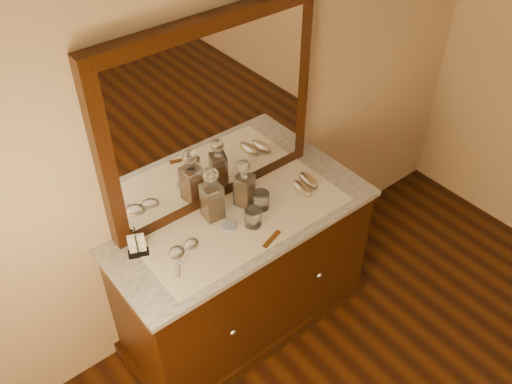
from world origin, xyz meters
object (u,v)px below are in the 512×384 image
(mirror_frame, at_px, (211,116))
(brush_far, at_px, (308,180))
(dresser_cabinet, at_px, (245,275))
(comb, at_px, (272,239))
(hand_mirror_outer, at_px, (177,256))
(decanter_right, at_px, (244,187))
(hand_mirror_inner, at_px, (190,246))
(pin_dish, at_px, (229,226))
(brush_near, at_px, (302,189))
(decanter_left, at_px, (212,199))
(napkin_rack, at_px, (137,245))

(mirror_frame, height_order, brush_far, mirror_frame)
(dresser_cabinet, distance_m, comb, 0.49)
(brush_far, distance_m, hand_mirror_outer, 0.86)
(decanter_right, relative_size, hand_mirror_outer, 1.45)
(decanter_right, bearing_deg, hand_mirror_inner, -167.44)
(comb, relative_size, decanter_right, 0.48)
(hand_mirror_outer, bearing_deg, hand_mirror_inner, 7.33)
(mirror_frame, xyz_separation_m, decanter_right, (0.08, -0.15, -0.39))
(pin_dish, xyz_separation_m, hand_mirror_inner, (-0.23, 0.00, 0.00))
(mirror_frame, height_order, hand_mirror_inner, mirror_frame)
(mirror_frame, bearing_deg, brush_near, -36.06)
(pin_dish, height_order, decanter_left, decanter_left)
(decanter_left, distance_m, hand_mirror_inner, 0.27)
(napkin_rack, height_order, brush_near, napkin_rack)
(napkin_rack, distance_m, hand_mirror_inner, 0.25)
(napkin_rack, height_order, decanter_right, decanter_right)
(pin_dish, distance_m, brush_near, 0.48)
(decanter_left, relative_size, brush_near, 2.18)
(comb, xyz_separation_m, hand_mirror_outer, (-0.43, 0.20, 0.00))
(napkin_rack, distance_m, decanter_right, 0.62)
(pin_dish, xyz_separation_m, brush_far, (0.55, 0.01, 0.01))
(napkin_rack, bearing_deg, hand_mirror_inner, -30.58)
(comb, relative_size, napkin_rack, 0.90)
(hand_mirror_inner, bearing_deg, decanter_right, 12.56)
(hand_mirror_outer, xyz_separation_m, hand_mirror_inner, (0.08, 0.01, -0.00))
(decanter_right, bearing_deg, mirror_frame, 116.05)
(decanter_right, distance_m, brush_far, 0.40)
(comb, distance_m, decanter_right, 0.32)
(pin_dish, distance_m, decanter_left, 0.16)
(mirror_frame, distance_m, brush_near, 0.67)
(decanter_left, relative_size, brush_far, 2.07)
(napkin_rack, xyz_separation_m, brush_far, (0.99, -0.13, -0.04))
(dresser_cabinet, height_order, hand_mirror_outer, hand_mirror_outer)
(decanter_right, bearing_deg, comb, -101.56)
(brush_far, height_order, hand_mirror_inner, brush_far)
(dresser_cabinet, xyz_separation_m, brush_near, (0.38, -0.03, 0.46))
(pin_dish, xyz_separation_m, comb, (0.11, -0.20, -0.00))
(napkin_rack, bearing_deg, hand_mirror_outer, -46.52)
(hand_mirror_outer, bearing_deg, decanter_right, 11.68)
(decanter_left, xyz_separation_m, brush_near, (0.49, -0.14, -0.10))
(brush_near, xyz_separation_m, hand_mirror_inner, (-0.71, 0.03, -0.01))
(hand_mirror_outer, distance_m, hand_mirror_inner, 0.08)
(hand_mirror_outer, bearing_deg, napkin_rack, 133.48)
(comb, height_order, hand_mirror_outer, hand_mirror_outer)
(dresser_cabinet, distance_m, brush_far, 0.65)
(napkin_rack, relative_size, hand_mirror_inner, 0.86)
(dresser_cabinet, xyz_separation_m, napkin_rack, (-0.54, 0.13, 0.50))
(pin_dish, bearing_deg, mirror_frame, 68.74)
(dresser_cabinet, relative_size, brush_near, 9.79)
(decanter_left, bearing_deg, mirror_frame, 49.70)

